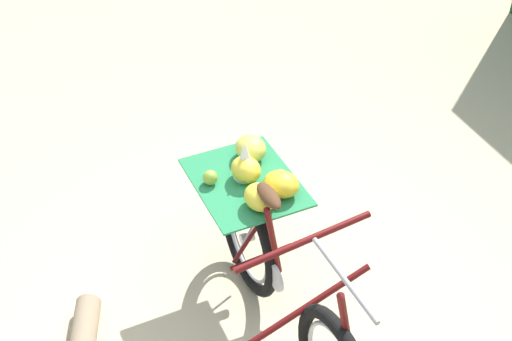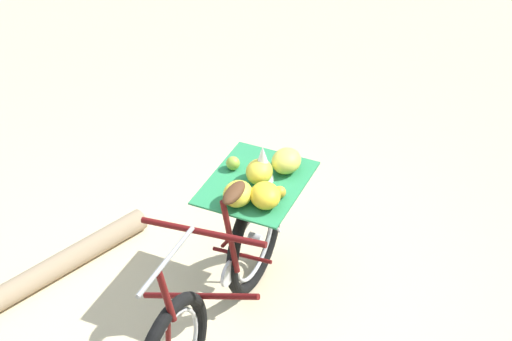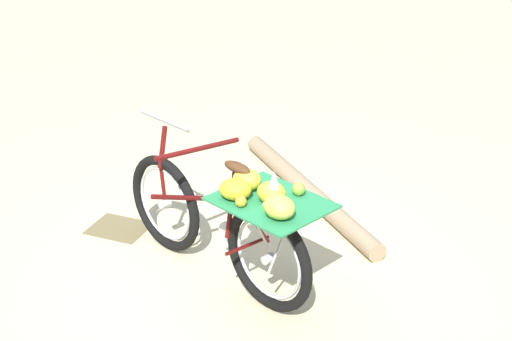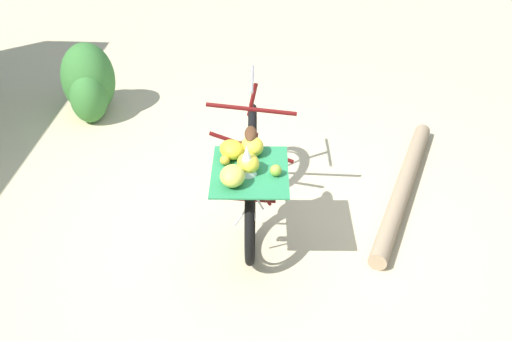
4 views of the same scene
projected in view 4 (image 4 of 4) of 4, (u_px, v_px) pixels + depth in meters
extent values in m
plane|color=beige|center=(234.00, 226.00, 5.11)|extent=(60.00, 60.00, 0.00)
torus|color=black|center=(253.00, 145.00, 5.49)|extent=(0.70, 0.35, 0.73)
torus|color=#B7B7BC|center=(253.00, 145.00, 5.49)|extent=(0.53, 0.25, 0.57)
cylinder|color=#B7B7BC|center=(253.00, 145.00, 5.49)|extent=(0.09, 0.10, 0.06)
torus|color=black|center=(250.00, 216.00, 4.61)|extent=(0.70, 0.35, 0.73)
torus|color=#B7B7BC|center=(250.00, 216.00, 4.61)|extent=(0.53, 0.25, 0.57)
cylinder|color=#B7B7BC|center=(250.00, 216.00, 4.61)|extent=(0.09, 0.10, 0.06)
cylinder|color=#590F0F|center=(252.00, 148.00, 5.13)|extent=(0.31, 0.66, 0.30)
cylinder|color=#590F0F|center=(252.00, 109.00, 4.86)|extent=(0.31, 0.67, 0.11)
cylinder|color=#590F0F|center=(251.00, 161.00, 4.75)|extent=(0.08, 0.12, 0.49)
cylinder|color=#590F0F|center=(251.00, 200.00, 4.76)|extent=(0.17, 0.36, 0.05)
cylinder|color=#590F0F|center=(251.00, 180.00, 4.61)|extent=(0.15, 0.30, 0.47)
cylinder|color=#590F0F|center=(252.00, 130.00, 5.42)|extent=(0.04, 0.06, 0.30)
cylinder|color=#590F0F|center=(252.00, 100.00, 5.24)|extent=(0.07, 0.10, 0.30)
cylinder|color=gray|center=(252.00, 79.00, 5.11)|extent=(0.49, 0.23, 0.02)
ellipsoid|color=#4C2D19|center=(251.00, 134.00, 4.55)|extent=(0.24, 0.17, 0.06)
cylinder|color=#B7B7BC|center=(251.00, 185.00, 4.91)|extent=(0.15, 0.08, 0.16)
cylinder|color=#B7B7BC|center=(250.00, 188.00, 4.58)|extent=(0.10, 0.19, 0.39)
cylinder|color=#B7B7BC|center=(250.00, 205.00, 4.41)|extent=(0.11, 0.23, 0.39)
cube|color=brown|center=(250.00, 174.00, 4.38)|extent=(0.73, 0.64, 0.02)
cube|color=#287F4C|center=(250.00, 171.00, 4.37)|extent=(0.84, 0.76, 0.01)
ellipsoid|color=yellow|center=(248.00, 163.00, 4.32)|extent=(0.21, 0.19, 0.14)
ellipsoid|color=#CCC64C|center=(232.00, 176.00, 4.18)|extent=(0.25, 0.24, 0.14)
ellipsoid|color=yellow|center=(252.00, 146.00, 4.52)|extent=(0.23, 0.21, 0.13)
ellipsoid|color=gold|center=(232.00, 150.00, 4.48)|extent=(0.22, 0.20, 0.13)
sphere|color=#8CAD38|center=(276.00, 170.00, 4.29)|extent=(0.08, 0.08, 0.08)
sphere|color=gold|center=(225.00, 160.00, 4.42)|extent=(0.07, 0.07, 0.07)
cone|color=white|center=(247.00, 160.00, 4.27)|extent=(0.18, 0.18, 0.23)
cylinder|color=#9E8466|center=(403.00, 186.00, 5.46)|extent=(1.66, 1.62, 0.15)
ellipsoid|color=#387533|center=(88.00, 79.00, 6.62)|extent=(0.63, 0.56, 0.78)
ellipsoid|color=#387533|center=(89.00, 98.00, 6.50)|extent=(0.43, 0.39, 0.55)
ellipsoid|color=#387533|center=(92.00, 82.00, 6.87)|extent=(0.39, 0.35, 0.51)
cylinder|color=#4C3823|center=(92.00, 105.00, 6.79)|extent=(0.06, 0.06, 0.16)
cube|color=olive|center=(244.00, 152.00, 6.10)|extent=(0.44, 0.36, 0.01)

